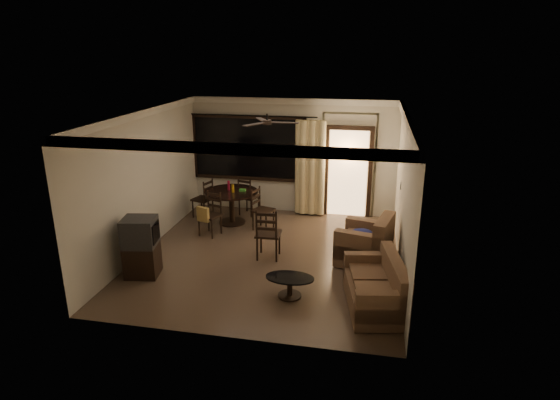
% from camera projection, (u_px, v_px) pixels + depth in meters
% --- Properties ---
extents(ground, '(5.50, 5.50, 0.00)m').
position_uv_depth(ground, '(268.00, 256.00, 9.24)').
color(ground, '#7F6651').
rests_on(ground, ground).
extents(room_shell, '(5.50, 6.70, 5.50)m').
position_uv_depth(room_shell, '(312.00, 148.00, 10.21)').
color(room_shell, beige).
rests_on(room_shell, ground).
extents(dining_table, '(1.24, 1.24, 0.99)m').
position_uv_depth(dining_table, '(232.00, 198.00, 10.81)').
color(dining_table, black).
rests_on(dining_table, ground).
extents(dining_chair_west, '(0.53, 0.53, 0.95)m').
position_uv_depth(dining_chair_west, '(203.00, 206.00, 11.30)').
color(dining_chair_west, black).
rests_on(dining_chair_west, ground).
extents(dining_chair_east, '(0.53, 0.53, 0.95)m').
position_uv_depth(dining_chair_east, '(263.00, 217.00, 10.54)').
color(dining_chair_east, black).
rests_on(dining_chair_east, ground).
extents(dining_chair_south, '(0.53, 0.56, 0.95)m').
position_uv_depth(dining_chair_south, '(210.00, 222.00, 10.19)').
color(dining_chair_south, black).
rests_on(dining_chair_south, ground).
extents(dining_chair_north, '(0.53, 0.53, 0.95)m').
position_uv_depth(dining_chair_north, '(249.00, 203.00, 11.47)').
color(dining_chair_north, black).
rests_on(dining_chair_north, ground).
extents(tv_cabinet, '(0.65, 0.61, 1.09)m').
position_uv_depth(tv_cabinet, '(141.00, 247.00, 8.33)').
color(tv_cabinet, black).
rests_on(tv_cabinet, ground).
extents(sofa, '(1.06, 1.62, 0.80)m').
position_uv_depth(sofa, '(378.00, 289.00, 7.35)').
color(sofa, '#462C20').
rests_on(sofa, ground).
extents(armchair, '(1.12, 1.12, 0.94)m').
position_uv_depth(armchair, '(367.00, 244.00, 8.84)').
color(armchair, '#462C20').
rests_on(armchair, ground).
extents(coffee_table, '(0.81, 0.48, 0.35)m').
position_uv_depth(coffee_table, '(290.00, 283.00, 7.69)').
color(coffee_table, black).
rests_on(coffee_table, ground).
extents(side_chair, '(0.48, 0.48, 1.04)m').
position_uv_depth(side_chair, '(268.00, 243.00, 9.09)').
color(side_chair, black).
rests_on(side_chair, ground).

